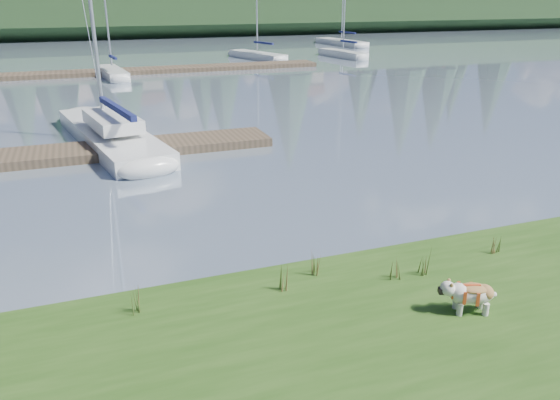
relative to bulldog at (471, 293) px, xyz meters
name	(u,v)px	position (x,y,z in m)	size (l,w,h in m)	color
ground	(113,74)	(-3.13, 34.14, -0.70)	(200.00, 200.00, 0.00)	#7C8DA0
ridge	(87,15)	(-3.13, 77.14, 1.80)	(200.00, 20.00, 5.00)	black
bulldog	(471,293)	(0.00, 0.00, 0.00)	(0.95, 0.59, 0.56)	silver
sailboat_main	(105,128)	(-4.79, 15.40, -0.28)	(3.82, 10.41, 14.55)	silver
dock_near	(38,156)	(-7.13, 13.14, -0.55)	(16.00, 2.00, 0.30)	#4C3D2C
dock_far	(142,71)	(-1.13, 34.14, -0.55)	(26.00, 2.20, 0.30)	#4C3D2C
sailboat_bg_2	(111,71)	(-3.34, 33.04, -0.36)	(1.86, 6.36, 9.61)	silver
sailboat_bg_3	(253,55)	(9.02, 40.16, -0.37)	(3.65, 7.56, 11.03)	silver
sailboat_bg_4	(339,53)	(16.61, 38.80, -0.37)	(2.26, 6.62, 9.76)	silver
sailboat_bg_5	(337,42)	(21.88, 50.00, -0.38)	(2.72, 9.15, 12.76)	silver
weed_0	(285,278)	(-2.59, 1.70, -0.12)	(0.17, 0.14, 0.55)	#475B23
weed_1	(315,263)	(-1.87, 2.05, -0.11)	(0.17, 0.14, 0.57)	#475B23
weed_2	(425,262)	(0.06, 1.37, -0.11)	(0.17, 0.14, 0.57)	#475B23
weed_3	(135,300)	(-5.15, 1.87, -0.11)	(0.17, 0.14, 0.56)	#475B23
weed_4	(395,270)	(-0.56, 1.39, -0.18)	(0.17, 0.14, 0.40)	#475B23
weed_5	(494,242)	(1.91, 1.66, -0.13)	(0.17, 0.14, 0.52)	#475B23
mud_lip	(243,287)	(-3.13, 2.54, -0.63)	(60.00, 0.50, 0.14)	#33281C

